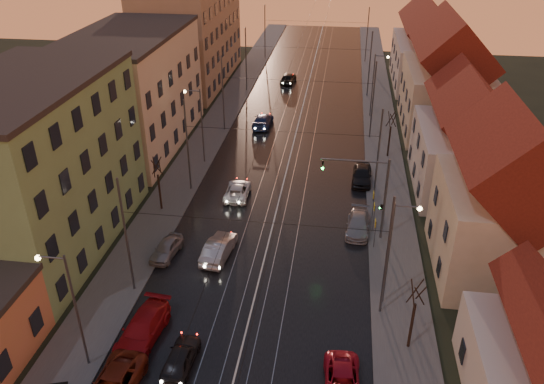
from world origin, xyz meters
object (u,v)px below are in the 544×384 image
at_px(driving_car_2, 238,190).
at_px(parked_left_3, 166,248).
at_px(street_lamp_0, 69,301).
at_px(driving_car_4, 288,78).
at_px(street_lamp_2, 199,119).
at_px(parked_right_1, 358,224).
at_px(street_lamp_1, 394,245).
at_px(driving_car_1, 219,248).
at_px(street_lamp_3, 376,79).
at_px(parked_left_2, 143,329).
at_px(parked_right_0, 342,382).
at_px(traffic_light_mast, 373,189).
at_px(driving_car_3, 263,121).
at_px(driving_car_0, 181,357).
at_px(parked_right_2, 362,175).

height_order(driving_car_2, parked_left_3, parked_left_3).
height_order(street_lamp_0, driving_car_4, street_lamp_0).
xyz_separation_m(street_lamp_2, parked_right_1, (16.26, -11.10, -4.22)).
relative_size(street_lamp_1, driving_car_1, 1.70).
relative_size(street_lamp_3, parked_left_2, 1.52).
bearing_deg(parked_right_0, street_lamp_3, 83.18).
xyz_separation_m(traffic_light_mast, driving_car_1, (-11.53, -4.20, -3.82)).
bearing_deg(driving_car_3, driving_car_4, -92.00).
height_order(driving_car_0, driving_car_1, driving_car_1).
relative_size(street_lamp_1, driving_car_4, 1.76).
xyz_separation_m(street_lamp_3, driving_car_0, (-12.42, -43.31, -4.22)).
bearing_deg(parked_right_2, parked_right_1, -90.02).
relative_size(street_lamp_0, street_lamp_2, 1.00).
relative_size(street_lamp_1, driving_car_0, 2.04).
height_order(driving_car_4, parked_right_2, parked_right_2).
height_order(traffic_light_mast, parked_left_2, traffic_light_mast).
distance_m(street_lamp_1, parked_right_2, 18.40).
distance_m(parked_left_2, parked_left_3, 8.92).
distance_m(street_lamp_0, street_lamp_1, 19.89).
height_order(parked_right_1, parked_right_2, parked_right_2).
height_order(street_lamp_0, driving_car_0, street_lamp_0).
bearing_deg(street_lamp_2, street_lamp_0, -90.00).
distance_m(driving_car_4, parked_right_0, 57.16).
distance_m(street_lamp_2, driving_car_1, 17.62).
distance_m(driving_car_4, parked_left_2, 54.12).
distance_m(parked_left_3, parked_right_2, 20.96).
relative_size(street_lamp_0, street_lamp_3, 1.00).
relative_size(street_lamp_3, driving_car_4, 1.76).
xyz_separation_m(driving_car_0, driving_car_1, (-0.22, 11.11, 0.11)).
height_order(traffic_light_mast, driving_car_2, traffic_light_mast).
bearing_deg(driving_car_4, street_lamp_3, 140.82).
distance_m(driving_car_0, driving_car_3, 38.23).
bearing_deg(parked_left_3, street_lamp_0, -89.93).
xyz_separation_m(driving_car_0, parked_right_2, (10.87, 25.18, 0.12)).
bearing_deg(driving_car_4, street_lamp_2, 84.87).
xyz_separation_m(parked_left_2, parked_right_1, (13.48, 14.34, -0.10)).
distance_m(traffic_light_mast, driving_car_4, 42.25).
distance_m(street_lamp_0, driving_car_3, 39.43).
distance_m(street_lamp_1, parked_right_1, 10.04).
bearing_deg(street_lamp_3, driving_car_3, -159.13).
bearing_deg(driving_car_2, street_lamp_0, 74.80).
xyz_separation_m(street_lamp_0, street_lamp_2, (0.00, 28.00, 0.00)).
distance_m(driving_car_3, parked_right_1, 24.79).
xyz_separation_m(street_lamp_2, street_lamp_3, (18.21, 16.00, 0.00)).
xyz_separation_m(driving_car_1, driving_car_4, (0.47, 44.80, -0.00)).
xyz_separation_m(driving_car_4, parked_left_2, (-3.25, -54.02, -0.01)).
bearing_deg(parked_right_2, street_lamp_1, -82.52).
height_order(street_lamp_0, street_lamp_2, same).
distance_m(street_lamp_3, driving_car_3, 14.88).
distance_m(street_lamp_3, parked_right_0, 44.11).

